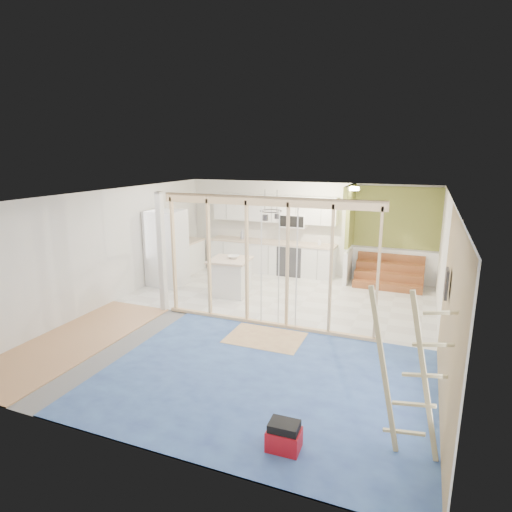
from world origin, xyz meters
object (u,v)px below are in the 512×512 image
at_px(fridge, 167,248).
at_px(island, 230,277).
at_px(toolbox, 284,437).
at_px(ladder, 409,374).

relative_size(fridge, island, 1.95).
xyz_separation_m(fridge, toolbox, (4.80, -5.00, -0.81)).
relative_size(fridge, toolbox, 5.01).
bearing_deg(island, toolbox, -64.42).
distance_m(island, toolbox, 5.70).
bearing_deg(island, fridge, 170.10).
height_order(island, ladder, ladder).
relative_size(fridge, ladder, 1.01).
bearing_deg(ladder, island, 141.53).
xyz_separation_m(toolbox, ladder, (1.29, 0.47, 0.83)).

